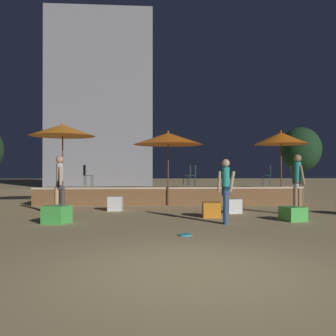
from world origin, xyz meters
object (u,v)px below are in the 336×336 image
object	(u,v)px
person_3	(60,182)
bistro_chair_3	(194,173)
cube_seat_5	(233,206)
background_tree_0	(301,149)
bistro_chair_1	(189,173)
patio_umbrella_2	(63,130)
cube_seat_4	(293,214)
cube_seat_0	(115,204)
bistro_chair_0	(86,173)
frisbee_disc	(185,235)
patio_umbrella_0	(168,139)
bistro_chair_2	(269,173)
cube_seat_2	(211,210)
person_1	(226,189)
cube_seat_3	(57,214)
person_2	(297,181)
patio_umbrella_1	(281,138)

from	to	relation	value
person_3	bistro_chair_3	size ratio (longest dim) A/B	2.05
cube_seat_5	background_tree_0	distance (m)	14.18
cube_seat_5	bistro_chair_1	world-z (taller)	bistro_chair_1
patio_umbrella_2	cube_seat_4	world-z (taller)	patio_umbrella_2
patio_umbrella_2	person_3	world-z (taller)	patio_umbrella_2
bistro_chair_3	background_tree_0	distance (m)	11.43
cube_seat_0	bistro_chair_0	xyz separation A→B (m)	(-1.43, 3.11, 1.02)
cube_seat_4	bistro_chair_3	distance (m)	6.32
bistro_chair_0	bistro_chair_1	world-z (taller)	same
cube_seat_4	frisbee_disc	world-z (taller)	cube_seat_4
patio_umbrella_0	bistro_chair_2	xyz separation A→B (m)	(4.50, 1.23, -1.37)
cube_seat_2	person_1	xyz separation A→B (m)	(0.11, -1.42, 0.68)
cube_seat_3	bistro_chair_0	distance (m)	6.19
cube_seat_5	person_1	xyz separation A→B (m)	(-0.79, -2.43, 0.67)
patio_umbrella_0	bistro_chair_3	size ratio (longest dim) A/B	3.29
person_1	frisbee_disc	bearing A→B (deg)	156.51
bistro_chair_2	cube_seat_2	bearing A→B (deg)	-14.15
cube_seat_0	bistro_chair_3	bearing A→B (deg)	43.31
bistro_chair_3	person_2	bearing A→B (deg)	32.96
person_2	bistro_chair_3	xyz separation A→B (m)	(-2.59, 4.66, 0.21)
patio_umbrella_1	bistro_chair_3	world-z (taller)	patio_umbrella_1
patio_umbrella_1	person_2	bearing A→B (deg)	-103.54
patio_umbrella_2	cube_seat_0	size ratio (longest dim) A/B	6.33
cube_seat_4	cube_seat_5	xyz separation A→B (m)	(-1.19, 1.98, 0.04)
cube_seat_5	person_2	world-z (taller)	person_2
bistro_chair_2	background_tree_0	bearing A→B (deg)	168.60
bistro_chair_0	person_1	bearing A→B (deg)	-168.19
patio_umbrella_1	patio_umbrella_2	xyz separation A→B (m)	(-8.72, -0.31, 0.23)
person_3	bistro_chair_2	world-z (taller)	person_3
patio_umbrella_1	background_tree_0	distance (m)	10.05
cube_seat_0	cube_seat_5	distance (m)	3.99
patio_umbrella_2	frisbee_disc	size ratio (longest dim) A/B	11.74
cube_seat_5	person_1	world-z (taller)	person_1
cube_seat_2	person_3	size ratio (longest dim) A/B	0.30
cube_seat_5	person_3	distance (m)	5.58
person_1	bistro_chair_0	xyz separation A→B (m)	(-4.50, 6.53, 0.36)
cube_seat_4	person_3	distance (m)	7.03
bistro_chair_1	person_2	bearing A→B (deg)	30.38
cube_seat_2	frisbee_disc	size ratio (longest dim) A/B	1.98
patio_umbrella_0	cube_seat_0	xyz separation A→B (m)	(-1.96, -1.80, -2.40)
bistro_chair_1	frisbee_disc	world-z (taller)	bistro_chair_1
patio_umbrella_1	cube_seat_5	world-z (taller)	patio_umbrella_1
bistro_chair_0	bistro_chair_1	distance (m)	4.54
cube_seat_5	person_2	xyz separation A→B (m)	(1.86, -0.71, 0.82)
patio_umbrella_2	cube_seat_4	distance (m)	8.94
bistro_chair_2	cube_seat_0	bearing A→B (deg)	-44.24
cube_seat_4	bistro_chair_3	bearing A→B (deg)	107.90
cube_seat_3	bistro_chair_3	bearing A→B (deg)	53.22
patio_umbrella_2	cube_seat_2	bearing A→B (deg)	-35.48
patio_umbrella_1	bistro_chair_0	xyz separation A→B (m)	(-8.03, 1.18, -1.43)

